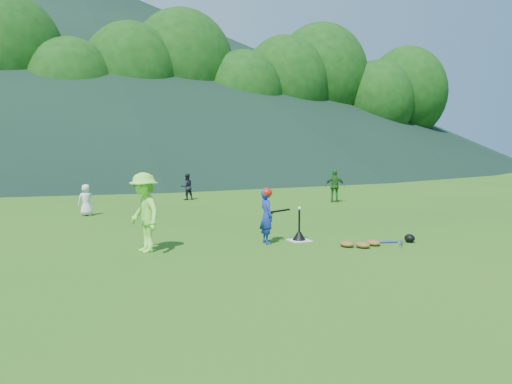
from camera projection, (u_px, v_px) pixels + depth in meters
The scene contains 14 objects.
ground at pixel (299, 241), 11.20m from camera, with size 120.00×120.00×0.00m, color #245E15.
home_plate at pixel (299, 240), 11.20m from camera, with size 0.45×0.45×0.02m, color silver.
baseball at pixel (299, 208), 11.13m from camera, with size 0.08×0.08×0.08m, color white.
batter_child at pixel (267, 216), 10.84m from camera, with size 0.44×0.29×1.19m, color #162D98.
adult_coach at pixel (144, 212), 9.93m from camera, with size 1.03×0.59×1.59m, color #81F046.
fielder_a at pixel (86, 200), 15.31m from camera, with size 0.48×0.31×0.98m, color silver.
fielder_b at pixel (187, 187), 20.07m from camera, with size 0.51×0.40×1.06m, color black.
fielder_c at pixel (335, 186), 19.15m from camera, with size 0.74×0.31×1.26m, color #1F601C.
batting_tee at pixel (299, 235), 11.19m from camera, with size 0.30×0.30×0.68m.
batter_gear at pixel (268, 194), 10.81m from camera, with size 0.72×0.26×0.55m.
equipment_pile at pixel (374, 243), 10.63m from camera, with size 1.80×0.78×0.19m.
outfield_fence at pixel (122, 167), 36.85m from camera, with size 70.07×0.08×1.33m.
tree_line at pixel (113, 75), 41.62m from camera, with size 70.04×11.40×14.82m.
distant_hills at pixel (27, 70), 82.07m from camera, with size 155.00×140.00×32.00m.
Camera 1 is at (-5.18, -9.82, 2.07)m, focal length 35.00 mm.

